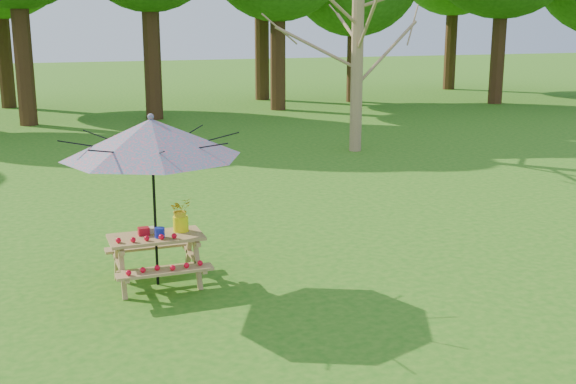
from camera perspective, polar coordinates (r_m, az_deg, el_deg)
name	(u,v)px	position (r m, az deg, el deg)	size (l,w,h in m)	color
picnic_table	(157,261)	(9.62, -10.31, -5.38)	(1.20, 1.32, 0.67)	#9E7E47
patio_umbrella	(152,138)	(9.24, -10.73, 4.21)	(2.41, 2.41, 2.26)	black
produce_bins	(152,232)	(9.52, -10.69, -3.09)	(0.31, 0.40, 0.13)	#AB0D1E
tomatoes_row	(147,238)	(9.31, -11.11, -3.59)	(0.77, 0.13, 0.07)	red
flower_bucket	(180,214)	(9.60, -8.50, -1.72)	(0.35, 0.33, 0.45)	#FFF90D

